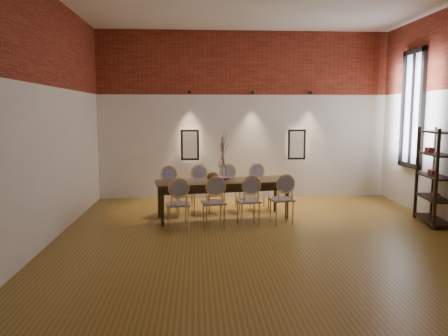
{
  "coord_description": "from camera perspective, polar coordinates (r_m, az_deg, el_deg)",
  "views": [
    {
      "loc": [
        -1.14,
        -7.08,
        2.08
      ],
      "look_at": [
        -0.63,
        0.97,
        1.05
      ],
      "focal_mm": 35.0,
      "sensor_mm": 36.0,
      "label": 1
    }
  ],
  "objects": [
    {
      "name": "window_mullion",
      "position": [
        10.17,
        23.36,
        7.09
      ],
      "size": [
        0.06,
        0.06,
        2.4
      ],
      "primitive_type": "cube",
      "color": "black",
      "rests_on": "wall_right"
    },
    {
      "name": "window_frame",
      "position": [
        10.17,
        23.36,
        7.09
      ],
      "size": [
        0.08,
        0.9,
        2.5
      ],
      "primitive_type": "cube",
      "color": "black",
      "rests_on": "wall_right"
    },
    {
      "name": "shelving_rack",
      "position": [
        9.0,
        25.84,
        -0.99
      ],
      "size": [
        0.51,
        1.04,
        1.8
      ],
      "primitive_type": null,
      "rotation": [
        0.0,
        0.0,
        -0.14
      ],
      "color": "black",
      "rests_on": "floor"
    },
    {
      "name": "niche_right",
      "position": [
        10.83,
        9.43,
        3.06
      ],
      "size": [
        0.36,
        0.06,
        0.66
      ],
      "primitive_type": "cube",
      "color": "#FFEAC6",
      "rests_on": "wall_back"
    },
    {
      "name": "spot_fixture_left",
      "position": [
        10.51,
        -4.54,
        9.83
      ],
      "size": [
        0.08,
        0.1,
        0.08
      ],
      "primitive_type": "cylinder",
      "rotation": [
        1.57,
        0.0,
        0.0
      ],
      "color": "black",
      "rests_on": "wall_back"
    },
    {
      "name": "chair_far_a",
      "position": [
        9.14,
        -7.09,
        -2.92
      ],
      "size": [
        0.5,
        0.5,
        0.94
      ],
      "primitive_type": null,
      "rotation": [
        0.0,
        0.0,
        3.3
      ],
      "color": "tan",
      "rests_on": "floor"
    },
    {
      "name": "vase",
      "position": [
        8.55,
        -0.14,
        -0.66
      ],
      "size": [
        0.14,
        0.14,
        0.3
      ],
      "primitive_type": "cylinder",
      "color": "silver",
      "rests_on": "dining_table"
    },
    {
      "name": "chair_near_c",
      "position": [
        8.03,
        3.18,
        -4.3
      ],
      "size": [
        0.5,
        0.5,
        0.94
      ],
      "primitive_type": null,
      "rotation": [
        0.0,
        0.0,
        0.16
      ],
      "color": "tan",
      "rests_on": "floor"
    },
    {
      "name": "brick_band_left",
      "position": [
        7.55,
        -22.51,
        15.65
      ],
      "size": [
        0.02,
        7.0,
        1.5
      ],
      "primitive_type": "cube",
      "color": "maroon",
      "rests_on": "ground"
    },
    {
      "name": "book",
      "position": [
        8.77,
        -0.22,
        -1.34
      ],
      "size": [
        0.29,
        0.22,
        0.03
      ],
      "primitive_type": "cube",
      "rotation": [
        0.0,
        0.0,
        0.16
      ],
      "color": "#812559",
      "rests_on": "dining_table"
    },
    {
      "name": "bowl",
      "position": [
        8.46,
        -1.44,
        -1.15
      ],
      "size": [
        0.24,
        0.24,
        0.18
      ],
      "primitive_type": "ellipsoid",
      "color": "#5B2A16",
      "rests_on": "dining_table"
    },
    {
      "name": "chair_near_b",
      "position": [
        7.88,
        -1.37,
        -4.51
      ],
      "size": [
        0.5,
        0.5,
        0.94
      ],
      "primitive_type": null,
      "rotation": [
        0.0,
        0.0,
        0.16
      ],
      "color": "tan",
      "rests_on": "floor"
    },
    {
      "name": "wall_back",
      "position": [
        10.69,
        2.54,
        6.85
      ],
      "size": [
        7.0,
        0.1,
        4.0
      ],
      "primitive_type": "cube",
      "color": "silver",
      "rests_on": "ground"
    },
    {
      "name": "wall_front",
      "position": [
        3.71,
        14.33,
        5.79
      ],
      "size": [
        7.0,
        0.1,
        4.0
      ],
      "primitive_type": "cube",
      "color": "silver",
      "rests_on": "ground"
    },
    {
      "name": "brick_band_back",
      "position": [
        10.68,
        2.62,
        13.57
      ],
      "size": [
        7.0,
        0.02,
        1.5
      ],
      "primitive_type": "cube",
      "color": "maroon",
      "rests_on": "ground"
    },
    {
      "name": "spot_fixture_right",
      "position": [
        10.86,
        11.17,
        9.63
      ],
      "size": [
        0.08,
        0.1,
        0.08
      ],
      "primitive_type": "cylinder",
      "rotation": [
        1.57,
        0.0,
        0.0
      ],
      "color": "black",
      "rests_on": "wall_back"
    },
    {
      "name": "chair_near_a",
      "position": [
        7.78,
        -6.06,
        -4.7
      ],
      "size": [
        0.5,
        0.5,
        0.94
      ],
      "primitive_type": null,
      "rotation": [
        0.0,
        0.0,
        0.16
      ],
      "color": "tan",
      "rests_on": "floor"
    },
    {
      "name": "chair_near_d",
      "position": [
        8.23,
        7.53,
        -4.07
      ],
      "size": [
        0.5,
        0.5,
        0.94
      ],
      "primitive_type": null,
      "rotation": [
        0.0,
        0.0,
        0.16
      ],
      "color": "tan",
      "rests_on": "floor"
    },
    {
      "name": "chair_far_b",
      "position": [
        9.23,
        -3.08,
        -2.78
      ],
      "size": [
        0.5,
        0.5,
        0.94
      ],
      "primitive_type": null,
      "rotation": [
        0.0,
        0.0,
        3.3
      ],
      "color": "tan",
      "rests_on": "floor"
    },
    {
      "name": "dining_table",
      "position": [
        8.63,
        -0.17,
        -4.11
      ],
      "size": [
        2.69,
        1.23,
        0.75
      ],
      "primitive_type": "cube",
      "rotation": [
        0.0,
        0.0,
        0.16
      ],
      "color": "#35250F",
      "rests_on": "floor"
    },
    {
      "name": "wall_left",
      "position": [
        7.48,
        -22.55,
        6.11
      ],
      "size": [
        0.1,
        7.0,
        4.0
      ],
      "primitive_type": "cube",
      "color": "silver",
      "rests_on": "ground"
    },
    {
      "name": "niche_left",
      "position": [
        10.56,
        -4.47,
        3.03
      ],
      "size": [
        0.36,
        0.06,
        0.66
      ],
      "primitive_type": "cube",
      "color": "#FFEAC6",
      "rests_on": "wall_back"
    },
    {
      "name": "window_glass",
      "position": [
        10.17,
        23.46,
        7.08
      ],
      "size": [
        0.02,
        0.78,
        2.38
      ],
      "primitive_type": "cube",
      "color": "silver",
      "rests_on": "wall_right"
    },
    {
      "name": "chair_far_d",
      "position": [
        9.53,
        4.63,
        -2.47
      ],
      "size": [
        0.5,
        0.5,
        0.94
      ],
      "primitive_type": null,
      "rotation": [
        0.0,
        0.0,
        3.3
      ],
      "color": "tan",
      "rests_on": "floor"
    },
    {
      "name": "spot_fixture_mid",
      "position": [
        10.59,
        3.72,
        9.81
      ],
      "size": [
        0.08,
        0.1,
        0.08
      ],
      "primitive_type": "cylinder",
      "rotation": [
        1.57,
        0.0,
        0.0
      ],
      "color": "black",
      "rests_on": "wall_back"
    },
    {
      "name": "chair_far_c",
      "position": [
        9.36,
        0.84,
        -2.63
      ],
      "size": [
        0.5,
        0.5,
        0.94
      ],
      "primitive_type": null,
      "rotation": [
        0.0,
        0.0,
        3.3
      ],
      "color": "tan",
      "rests_on": "floor"
    },
    {
      "name": "dried_branches",
      "position": [
        8.5,
        -0.14,
        2.35
      ],
      "size": [
        0.5,
        0.5,
        0.7
      ],
      "primitive_type": null,
      "color": "brown",
      "rests_on": "vase"
    },
    {
      "name": "floor",
      "position": [
        7.47,
        5.38,
        -9.01
      ],
      "size": [
        7.0,
        7.0,
        0.02
      ],
      "primitive_type": "cube",
      "color": "brown",
      "rests_on": "ground"
    }
  ]
}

